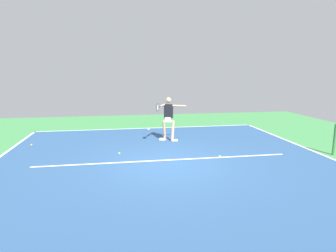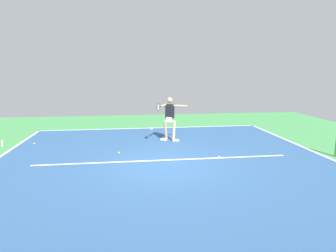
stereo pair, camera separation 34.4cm
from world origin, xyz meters
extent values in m
plane|color=#428E4C|center=(0.00, 0.00, 0.00)|extent=(20.88, 20.88, 0.00)
cube|color=#2D5484|center=(0.00, 0.00, 0.00)|extent=(10.89, 11.73, 0.00)
cube|color=white|center=(0.00, -5.82, 0.00)|extent=(10.89, 0.10, 0.01)
cube|color=white|center=(-5.40, 0.00, 0.00)|extent=(0.10, 11.73, 0.01)
cube|color=white|center=(0.00, -0.36, 0.00)|extent=(8.17, 0.10, 0.01)
cube|color=white|center=(0.00, -5.62, 0.00)|extent=(0.10, 0.30, 0.01)
cylinder|color=tan|center=(-0.72, -2.92, 0.42)|extent=(0.23, 0.31, 0.85)
cube|color=white|center=(-0.80, -2.88, 0.04)|extent=(0.26, 0.19, 0.07)
cylinder|color=tan|center=(-0.39, -3.08, 0.42)|extent=(0.23, 0.31, 0.85)
cube|color=white|center=(-0.31, -3.12, 0.04)|extent=(0.26, 0.19, 0.07)
cube|color=white|center=(-0.55, -3.00, 0.89)|extent=(0.31, 0.29, 0.20)
cube|color=black|center=(-0.55, -3.00, 1.23)|extent=(0.38, 0.31, 0.55)
sphere|color=tan|center=(-0.55, -3.00, 1.68)|extent=(0.22, 0.22, 0.22)
cylinder|color=tan|center=(-0.96, -2.81, 1.45)|extent=(0.53, 0.31, 0.08)
cylinder|color=tan|center=(-0.28, -2.83, 1.48)|extent=(0.31, 0.53, 0.08)
cylinder|color=black|center=(-0.11, -2.48, 1.48)|extent=(0.12, 0.21, 0.03)
torus|color=black|center=(-0.01, -2.26, 1.48)|extent=(0.15, 0.28, 0.29)
cylinder|color=silver|center=(-0.01, -2.26, 1.48)|extent=(0.11, 0.23, 0.25)
sphere|color=#C6E53D|center=(1.46, -1.31, 0.03)|extent=(0.07, 0.07, 0.07)
sphere|color=#CCE033|center=(-1.83, -0.39, 0.03)|extent=(0.07, 0.07, 0.07)
sphere|color=yellow|center=(4.78, -3.07, 0.03)|extent=(0.07, 0.07, 0.07)
cylinder|color=white|center=(5.92, -3.00, 0.11)|extent=(0.07, 0.07, 0.22)
camera|label=1|loc=(1.42, 8.41, 2.79)|focal=30.84mm
camera|label=2|loc=(1.08, 8.47, 2.79)|focal=30.84mm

